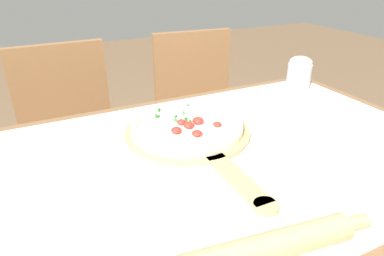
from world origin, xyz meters
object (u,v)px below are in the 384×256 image
Objects in this scene: chair_left at (72,138)px; pizza_peel at (191,135)px; flour_cup at (299,73)px; chair_right at (199,113)px; pizza at (187,125)px; rolling_pin at (257,250)px.

pizza_peel is at bearing -70.26° from chair_left.
chair_left is at bearing 148.15° from flour_cup.
flour_cup is at bearing -66.02° from chair_right.
flour_cup is (0.51, 0.14, 0.04)m from pizza.
chair_right reaches higher than pizza_peel.
pizza is at bearing 78.43° from rolling_pin.
pizza_peel is 0.03m from pizza.
rolling_pin is at bearing -83.08° from chair_left.
pizza is at bearing -164.43° from flour_cup.
pizza_peel is 1.30× the size of rolling_pin.
chair_left is at bearing 98.41° from rolling_pin.
pizza is 0.34× the size of chair_right.
chair_left is at bearing 111.23° from pizza_peel.
flour_cup is at bearing 44.32° from rolling_pin.
chair_left is at bearing 111.99° from pizza.
rolling_pin is (-0.09, -0.42, 0.02)m from pizza_peel.
rolling_pin is 1.17m from chair_right.
flour_cup reaches higher than pizza.
rolling_pin is 1.10m from chair_left.
chair_right is 0.58m from flour_cup.
pizza_peel is 1.81× the size of pizza.
chair_right is at bearing -1.53° from chair_left.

